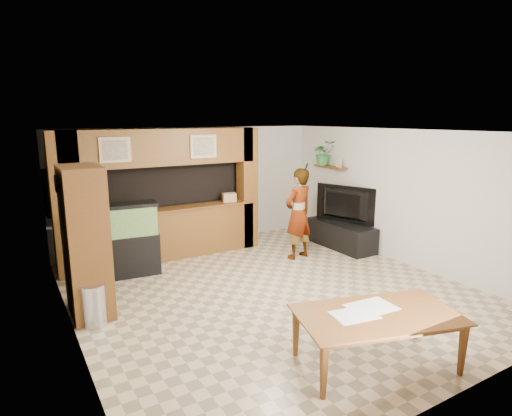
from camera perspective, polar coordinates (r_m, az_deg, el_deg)
floor at (r=7.20m, az=2.01°, el=-11.01°), size 6.50×6.50×0.00m
ceiling at (r=6.63m, az=2.17°, el=10.14°), size 6.50×6.50×0.00m
wall_back at (r=9.64m, az=-8.48°, el=2.85°), size 6.00×0.00×6.00m
wall_left at (r=5.79m, az=-23.76°, el=-4.21°), size 0.00×6.50×6.50m
wall_right at (r=8.77m, az=18.79°, el=1.42°), size 0.00×6.50×6.50m
partition at (r=8.75m, az=-12.68°, el=1.83°), size 4.20×0.99×2.60m
wall_clock at (r=6.65m, az=-25.03°, el=2.97°), size 0.05×0.25×0.25m
wall_shelf at (r=9.97m, az=9.83°, el=5.43°), size 0.25×0.90×0.04m
pantry_cabinet at (r=6.54m, az=-21.78°, el=-4.23°), size 0.54×0.89×2.17m
trash_can at (r=6.40m, az=-20.76°, el=-12.01°), size 0.32×0.32×0.59m
aquarium at (r=8.01m, az=-17.20°, el=-4.24°), size 1.20×0.45×1.33m
tv_stand at (r=9.60m, az=11.28°, el=-3.56°), size 0.60×1.65×0.55m
television at (r=9.44m, az=11.44°, el=0.41°), size 0.65×1.38×0.81m
photo_frame at (r=9.73m, az=11.02°, el=5.88°), size 0.04×0.14×0.18m
potted_plant at (r=10.07m, az=9.01°, el=7.26°), size 0.63×0.59×0.57m
person at (r=8.62m, az=5.67°, el=-0.77°), size 0.74×0.55×1.83m
microphone at (r=8.36m, az=6.74°, el=5.46°), size 0.03×0.09×0.15m
dining_table at (r=5.28m, az=15.89°, el=-16.71°), size 2.04×1.49×0.64m
newspaper_a at (r=5.29m, az=15.12°, el=-12.64°), size 0.58×0.44×0.01m
newspaper_b at (r=5.06m, az=12.98°, el=-13.73°), size 0.55×0.44×0.01m
counter_box at (r=9.16m, az=-3.61°, el=1.42°), size 0.31×0.24×0.19m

